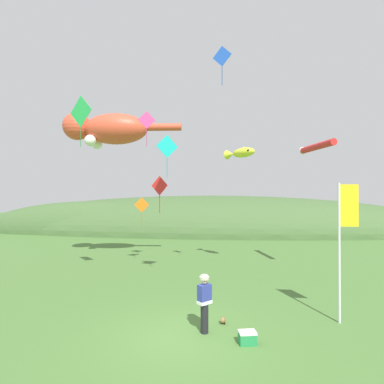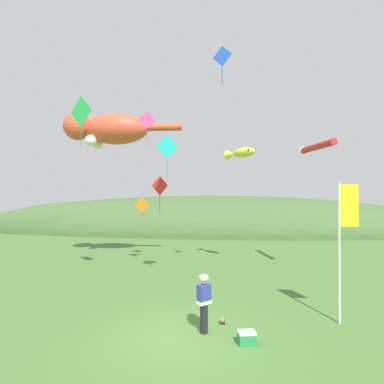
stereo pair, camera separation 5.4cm
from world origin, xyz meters
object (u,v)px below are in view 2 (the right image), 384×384
at_px(kite_spool, 223,320).
at_px(kite_diamond_pink, 147,121).
at_px(picnic_cooler, 247,338).
at_px(kite_diamond_orange, 142,205).
at_px(kite_tube_streamer, 317,147).
at_px(kite_diamond_red, 160,186).
at_px(kite_fish_windsock, 241,153).
at_px(festival_banner_pole, 344,231).
at_px(kite_diamond_green, 81,112).
at_px(kite_diamond_blue, 222,57).
at_px(kite_diamond_teal, 167,147).
at_px(kite_giant_cat, 108,129).
at_px(festival_attendant, 204,302).

xyz_separation_m(kite_spool, kite_diamond_pink, (-3.76, 4.89, 7.88)).
xyz_separation_m(picnic_cooler, kite_diamond_pink, (-4.42, 6.17, 7.82)).
height_order(kite_diamond_orange, kite_diamond_pink, kite_diamond_pink).
height_order(kite_spool, kite_tube_streamer, kite_tube_streamer).
height_order(kite_tube_streamer, kite_diamond_pink, kite_diamond_pink).
bearing_deg(kite_spool, picnic_cooler, -62.47).
distance_m(picnic_cooler, kite_diamond_pink, 10.90).
distance_m(kite_spool, kite_diamond_red, 7.58).
relative_size(kite_fish_windsock, kite_diamond_red, 1.01).
bearing_deg(picnic_cooler, festival_banner_pole, 27.00).
xyz_separation_m(kite_tube_streamer, kite_diamond_green, (-11.63, -3.39, 1.23)).
bearing_deg(kite_diamond_green, kite_diamond_blue, 8.15).
bearing_deg(kite_diamond_teal, kite_spool, -56.18).
xyz_separation_m(kite_giant_cat, kite_diamond_pink, (3.32, -3.34, -0.36)).
bearing_deg(kite_fish_windsock, picnic_cooler, -92.93).
height_order(kite_fish_windsock, kite_diamond_red, kite_fish_windsock).
xyz_separation_m(festival_attendant, kite_diamond_blue, (0.60, 5.00, 9.86)).
bearing_deg(kite_fish_windsock, kite_diamond_blue, -108.05).
distance_m(kite_spool, kite_diamond_teal, 7.79).
bearing_deg(kite_tube_streamer, kite_diamond_orange, 164.80).
bearing_deg(kite_diamond_orange, festival_attendant, -65.59).
xyz_separation_m(kite_tube_streamer, kite_diamond_blue, (-5.11, -2.45, 3.97)).
bearing_deg(kite_diamond_green, kite_diamond_orange, 78.55).
xyz_separation_m(festival_attendant, kite_fish_windsock, (1.70, 8.38, 5.74)).
bearing_deg(kite_tube_streamer, kite_diamond_teal, -158.59).
distance_m(picnic_cooler, kite_giant_cat, 14.74).
bearing_deg(kite_diamond_red, festival_attendant, -66.27).
distance_m(kite_giant_cat, kite_diamond_green, 4.90).
distance_m(kite_diamond_blue, kite_diamond_teal, 5.07).
relative_size(festival_banner_pole, kite_diamond_pink, 2.58).
relative_size(picnic_cooler, kite_diamond_pink, 0.30).
xyz_separation_m(kite_diamond_blue, kite_diamond_red, (-3.18, 0.85, -6.12)).
relative_size(kite_diamond_red, kite_diamond_teal, 0.96).
bearing_deg(kite_giant_cat, picnic_cooler, -50.85).
relative_size(picnic_cooler, kite_diamond_red, 0.28).
relative_size(kite_diamond_blue, kite_diamond_pink, 1.05).
relative_size(kite_tube_streamer, kite_diamond_orange, 1.58).
bearing_deg(festival_attendant, picnic_cooler, -25.09).
relative_size(kite_fish_windsock, kite_diamond_orange, 1.01).
height_order(kite_diamond_teal, kite_diamond_pink, kite_diamond_pink).
height_order(kite_spool, kite_diamond_orange, kite_diamond_orange).
bearing_deg(kite_spool, kite_giant_cat, 130.68).
xyz_separation_m(kite_fish_windsock, kite_diamond_teal, (-3.64, -3.93, -0.23)).
height_order(festival_attendant, festival_banner_pole, festival_banner_pole).
height_order(kite_giant_cat, kite_diamond_teal, kite_giant_cat).
bearing_deg(kite_diamond_pink, festival_attendant, -60.36).
distance_m(festival_banner_pole, kite_diamond_pink, 10.23).
bearing_deg(kite_fish_windsock, kite_diamond_red, -149.40).
xyz_separation_m(festival_banner_pole, kite_diamond_green, (-10.48, 2.96, 5.04)).
xyz_separation_m(picnic_cooler, kite_diamond_orange, (-5.91, 10.86, 3.37)).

